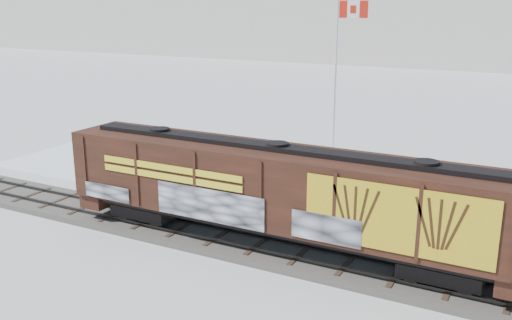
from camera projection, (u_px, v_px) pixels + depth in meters
The scene contains 7 objects.
ground at pixel (220, 241), 25.67m from camera, with size 500.00×500.00×0.00m, color white.
rail_track at pixel (220, 238), 25.63m from camera, with size 50.00×3.40×0.43m.
parking_strip at pixel (290, 194), 32.06m from camera, with size 40.00×8.00×0.03m, color white.
hopper_railcar at pixel (277, 190), 23.62m from camera, with size 19.81×3.06×4.35m.
flagpole at pixel (336, 110), 35.56m from camera, with size 2.30×0.90×10.72m.
car_silver at pixel (237, 180), 31.89m from camera, with size 1.82×4.52×1.54m, color silver.
car_white at pixel (250, 176), 32.46m from camera, with size 1.80×5.16×1.70m, color white.
Camera 1 is at (12.58, -20.25, 10.32)m, focal length 40.00 mm.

